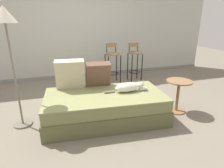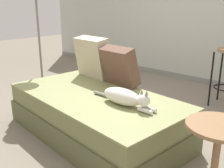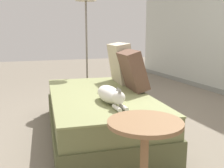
% 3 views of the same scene
% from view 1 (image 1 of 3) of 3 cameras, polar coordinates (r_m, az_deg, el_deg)
% --- Properties ---
extents(ground_plane, '(16.00, 16.00, 0.00)m').
position_cam_1_polar(ground_plane, '(3.55, -3.80, -7.46)').
color(ground_plane, slate).
rests_on(ground_plane, ground).
extents(wall_back_panel, '(8.00, 0.10, 2.60)m').
position_cam_1_polar(wall_back_panel, '(5.40, -10.12, 15.78)').
color(wall_back_panel, '#B7BCB2').
rests_on(wall_back_panel, ground).
extents(wall_baseboard_trim, '(8.00, 0.02, 0.09)m').
position_cam_1_polar(wall_baseboard_trim, '(5.56, -9.30, 2.74)').
color(wall_baseboard_trim, gray).
rests_on(wall_baseboard_trim, ground).
extents(couch, '(2.01, 1.17, 0.45)m').
position_cam_1_polar(couch, '(3.10, -2.10, -6.83)').
color(couch, brown).
rests_on(couch, ground).
extents(throw_pillow_corner, '(0.50, 0.29, 0.50)m').
position_cam_1_polar(throw_pillow_corner, '(3.27, -12.66, 2.99)').
color(throw_pillow_corner, beige).
rests_on(throw_pillow_corner, couch).
extents(throw_pillow_middle, '(0.44, 0.31, 0.45)m').
position_cam_1_polar(throw_pillow_middle, '(3.31, -4.27, 3.08)').
color(throw_pillow_middle, brown).
rests_on(throw_pillow_middle, couch).
extents(cat, '(0.74, 0.17, 0.19)m').
position_cam_1_polar(cat, '(3.10, 5.22, -0.95)').
color(cat, white).
rests_on(cat, couch).
extents(bar_stool_near_window, '(0.34, 0.34, 1.02)m').
position_cam_1_polar(bar_stool_near_window, '(4.81, 0.17, 7.30)').
color(bar_stool_near_window, black).
rests_on(bar_stool_near_window, ground).
extents(bar_stool_by_doorway, '(0.34, 0.34, 1.00)m').
position_cam_1_polar(bar_stool_by_doorway, '(5.03, 6.96, 7.78)').
color(bar_stool_by_doorway, black).
rests_on(bar_stool_by_doorway, ground).
extents(side_table, '(0.44, 0.44, 0.58)m').
position_cam_1_polar(side_table, '(3.50, 19.52, -2.21)').
color(side_table, olive).
rests_on(side_table, ground).
extents(floor_lamp, '(0.32, 0.32, 1.76)m').
position_cam_1_polar(floor_lamp, '(2.97, -29.60, 14.86)').
color(floor_lamp, slate).
rests_on(floor_lamp, ground).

